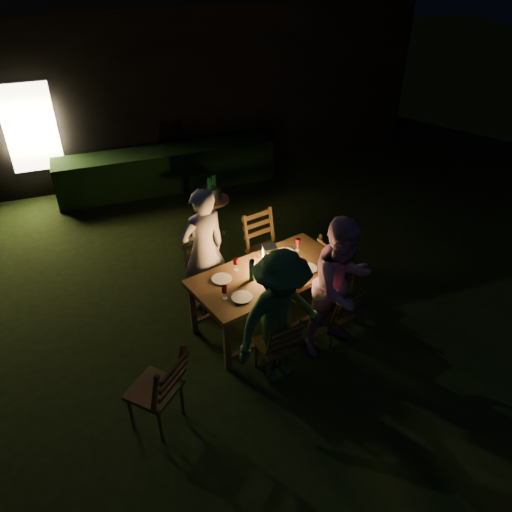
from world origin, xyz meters
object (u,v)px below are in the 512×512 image
object	(u,v)px
chair_end	(337,273)
lantern	(269,259)
person_house_side	(203,250)
bottle_bucket_b	(214,188)
person_opp_right	(341,286)
person_opp_left	(280,319)
ice_bucket	(212,193)
chair_far_right	(266,261)
chair_far_left	(208,287)
chair_spare	(158,401)
bottle_bucket_a	(210,191)
chair_near_right	(333,324)
chair_near_left	(276,354)
bottle_table	(252,270)
side_table	(213,203)
dining_table	(268,278)

from	to	relation	value
chair_end	lantern	distance (m)	1.37
person_house_side	bottle_bucket_b	world-z (taller)	person_house_side
person_opp_right	bottle_bucket_b	world-z (taller)	person_opp_right
person_opp_left	ice_bucket	distance (m)	3.24
chair_far_right	person_opp_right	bearing A→B (deg)	88.00
chair_far_left	bottle_bucket_b	distance (m)	1.94
chair_spare	ice_bucket	bearing A→B (deg)	21.26
chair_spare	person_house_side	world-z (taller)	person_house_side
person_opp_left	chair_far_right	bearing A→B (deg)	57.86
person_opp_left	bottle_bucket_a	bearing A→B (deg)	72.65
bottle_bucket_b	person_house_side	bearing A→B (deg)	-110.41
chair_near_right	bottle_bucket_b	bearing A→B (deg)	84.88
chair_end	person_house_side	bearing A→B (deg)	-109.37
bottle_bucket_a	person_house_side	bearing A→B (deg)	-108.20
chair_near_right	chair_end	world-z (taller)	chair_end
chair_far_left	chair_end	xyz separation A→B (m)	(1.83, -0.28, -0.02)
chair_far_right	person_house_side	xyz separation A→B (m)	(-0.98, -0.23, 0.55)
chair_near_left	lantern	xyz separation A→B (m)	(0.26, 0.92, 0.68)
bottle_table	bottle_bucket_a	world-z (taller)	bottle_table
chair_far_right	bottle_table	world-z (taller)	bottle_table
chair_far_right	ice_bucket	bearing A→B (deg)	-88.90
chair_near_right	chair_far_left	world-z (taller)	chair_far_left
person_opp_right	side_table	world-z (taller)	person_opp_right
bottle_bucket_b	chair_near_right	bearing A→B (deg)	-77.43
chair_far_left	chair_near_left	bearing A→B (deg)	90.91
dining_table	chair_near_left	size ratio (longest dim) A/B	2.29
person_house_side	person_opp_right	distance (m)	1.87
chair_end	person_opp_right	xyz separation A→B (m)	(-0.53, -1.00, 0.62)
bottle_bucket_a	person_opp_left	bearing A→B (deg)	-91.55
chair_near_right	person_opp_left	world-z (taller)	person_opp_left
person_opp_right	side_table	bearing A→B (deg)	87.88
chair_far_right	person_opp_left	distance (m)	1.95
person_house_side	person_opp_left	size ratio (longest dim) A/B	1.03
chair_near_right	person_opp_right	world-z (taller)	person_opp_right
dining_table	side_table	xyz separation A→B (m)	(-0.07, 2.33, -0.10)
dining_table	bottle_table	bearing A→B (deg)	180.00
chair_far_right	bottle_bucket_a	size ratio (longest dim) A/B	3.39
chair_spare	bottle_bucket_b	xyz separation A→B (m)	(1.63, 3.48, 0.55)
person_house_side	person_opp_left	world-z (taller)	person_house_side
chair_far_right	lantern	size ratio (longest dim) A/B	3.10
lantern	ice_bucket	distance (m)	2.27
chair_near_right	bottle_table	bearing A→B (deg)	130.46
chair_end	side_table	size ratio (longest dim) A/B	1.28
bottle_table	dining_table	bearing A→B (deg)	15.80
lantern	bottle_bucket_b	distance (m)	2.31
bottle_bucket_b	person_opp_left	bearing A→B (deg)	-93.26
chair_near_right	bottle_table	xyz separation A→B (m)	(-0.88, 0.55, 0.67)
chair_far_left	ice_bucket	bearing A→B (deg)	-123.19
side_table	bottle_bucket_a	world-z (taller)	bottle_bucket_a
ice_bucket	chair_near_left	bearing A→B (deg)	-92.75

